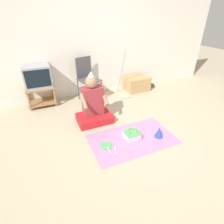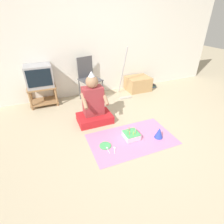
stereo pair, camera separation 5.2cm
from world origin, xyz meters
name	(u,v)px [view 1 (the left image)]	position (x,y,z in m)	size (l,w,h in m)	color
ground_plane	(143,141)	(0.00, 0.00, 0.00)	(16.00, 16.00, 0.00)	tan
wall_back	(95,37)	(0.00, 2.14, 1.27)	(6.40, 0.06, 2.55)	silver
tv_stand	(41,94)	(-1.32, 1.91, 0.25)	(0.57, 0.41, 0.42)	#997047
tv	(37,76)	(-1.32, 1.91, 0.64)	(0.51, 0.39, 0.44)	#99999E
folding_chair	(87,76)	(-0.33, 1.83, 0.54)	(0.51, 0.51, 0.93)	#4C4C51
cardboard_box_stack	(136,83)	(0.96, 1.85, 0.17)	(0.58, 0.47, 0.34)	tan
dust_mop	(123,83)	(0.45, 1.62, 0.33)	(0.28, 0.44, 1.16)	#B2ADA3
book_pile	(150,85)	(1.42, 1.88, 0.03)	(0.19, 0.14, 0.06)	#284793
person_seated	(93,106)	(-0.52, 0.86, 0.31)	(0.61, 0.42, 0.94)	red
party_cloth	(132,139)	(-0.13, 0.11, 0.00)	(1.35, 0.79, 0.01)	pink
birthday_cake	(131,135)	(-0.13, 0.14, 0.06)	(0.23, 0.23, 0.17)	silver
party_hat_blue	(159,132)	(0.29, -0.01, 0.10)	(0.14, 0.14, 0.18)	blue
paper_plate	(106,146)	(-0.58, 0.11, 0.01)	(0.18, 0.18, 0.01)	#4CB266
plastic_spoon_near	(108,149)	(-0.57, 0.04, 0.01)	(0.04, 0.15, 0.01)	white
plastic_spoon_far	(115,148)	(-0.47, 0.00, 0.01)	(0.07, 0.14, 0.01)	white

